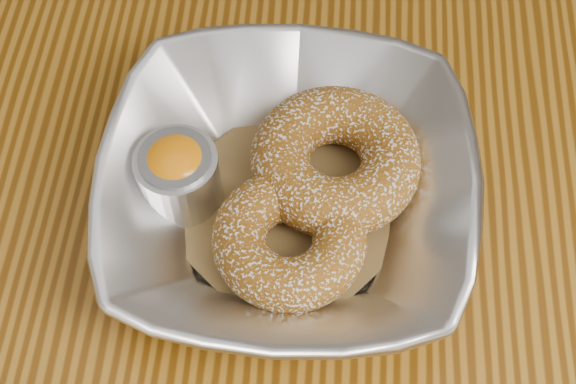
# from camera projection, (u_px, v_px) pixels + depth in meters

# --- Properties ---
(table) EXTENTS (1.20, 0.80, 0.75)m
(table) POSITION_uv_depth(u_px,v_px,m) (313.00, 274.00, 0.62)
(table) COLOR brown
(table) RESTS_ON ground_plane
(serving_bowl) EXTENTS (0.24, 0.24, 0.06)m
(serving_bowl) POSITION_uv_depth(u_px,v_px,m) (288.00, 193.00, 0.51)
(serving_bowl) COLOR silver
(serving_bowl) RESTS_ON table
(parchment) EXTENTS (0.20, 0.20, 0.00)m
(parchment) POSITION_uv_depth(u_px,v_px,m) (288.00, 208.00, 0.53)
(parchment) COLOR brown
(parchment) RESTS_ON table
(donut_back) EXTENTS (0.14, 0.14, 0.04)m
(donut_back) POSITION_uv_depth(u_px,v_px,m) (335.00, 160.00, 0.52)
(donut_back) COLOR brown
(donut_back) RESTS_ON parchment
(donut_front) EXTENTS (0.11, 0.11, 0.03)m
(donut_front) POSITION_uv_depth(u_px,v_px,m) (290.00, 239.00, 0.49)
(donut_front) COLOR brown
(donut_front) RESTS_ON parchment
(ramekin) EXTENTS (0.05, 0.05, 0.05)m
(ramekin) POSITION_uv_depth(u_px,v_px,m) (178.00, 174.00, 0.51)
(ramekin) COLOR silver
(ramekin) RESTS_ON table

